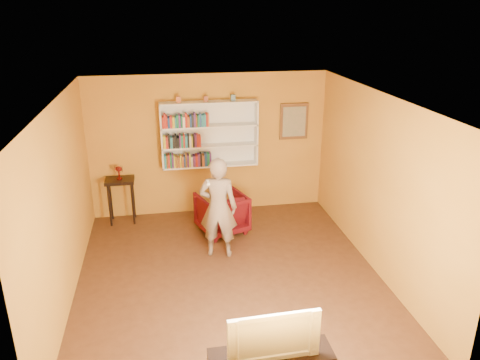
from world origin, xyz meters
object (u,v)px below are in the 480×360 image
object	(u,v)px
console_table	(120,186)
ruby_lustre	(119,170)
bookshelf	(209,134)
television	(272,332)
armchair	(222,213)
person	(218,208)

from	to	relation	value
console_table	ruby_lustre	world-z (taller)	ruby_lustre
bookshelf	ruby_lustre	xyz separation A→B (m)	(-1.69, -0.16, -0.56)
console_table	television	world-z (taller)	television
armchair	television	xyz separation A→B (m)	(-0.00, -3.78, 0.38)
console_table	ruby_lustre	xyz separation A→B (m)	(0.00, -0.00, 0.32)
ruby_lustre	armchair	bearing A→B (deg)	-21.91
person	ruby_lustre	bearing A→B (deg)	-29.01
armchair	person	bearing A→B (deg)	59.72
bookshelf	television	distance (m)	4.74
bookshelf	television	bearing A→B (deg)	-88.82
bookshelf	console_table	distance (m)	1.92
bookshelf	television	size ratio (longest dim) A/B	1.88
bookshelf	armchair	size ratio (longest dim) A/B	2.25
bookshelf	person	distance (m)	1.87
armchair	person	xyz separation A→B (m)	(-0.17, -0.82, 0.47)
console_table	person	distance (m)	2.25
console_table	person	size ratio (longest dim) A/B	0.51
console_table	ruby_lustre	size ratio (longest dim) A/B	3.56
console_table	person	world-z (taller)	person
person	television	distance (m)	2.96
bookshelf	person	size ratio (longest dim) A/B	1.08
television	console_table	bearing A→B (deg)	109.83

